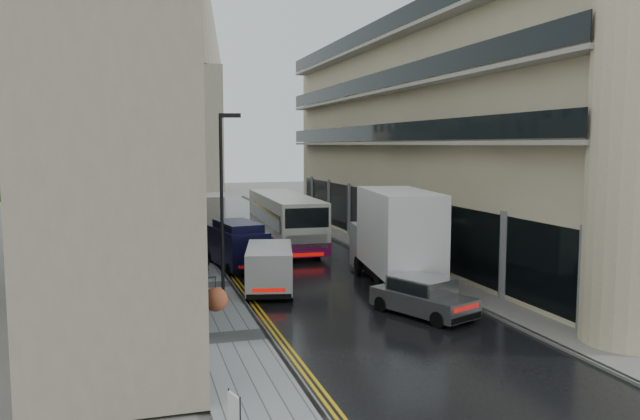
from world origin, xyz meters
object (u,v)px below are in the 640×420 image
white_lorry (379,245)px  navy_van (229,250)px  estate_sign (235,415)px  silver_hatchback (438,307)px  lamp_post_far (181,179)px  tree_far (80,153)px  lamp_post_near (222,210)px  cream_bus (275,228)px  pedestrian (204,254)px  white_van (247,276)px  tree_near (48,140)px

white_lorry → navy_van: bearing=140.6°
estate_sign → silver_hatchback: bearing=20.5°
lamp_post_far → tree_far: bearing=-179.2°
silver_hatchback → lamp_post_far: 25.07m
white_lorry → lamp_post_near: lamp_post_near is taller
tree_far → cream_bus: size_ratio=1.00×
pedestrian → estate_sign: 19.25m
tree_far → white_van: tree_far is taller
tree_near → estate_sign: size_ratio=14.16×
tree_far → pedestrian: (6.76, -10.35, -5.24)m
tree_far → estate_sign: bearing=-79.7°
silver_hatchback → white_van: size_ratio=0.89×
navy_van → tree_near: bearing=-178.6°
cream_bus → silver_hatchback: cream_bus is taller
tree_near → pedestrian: tree_near is taller
tree_near → white_van: bearing=-25.3°
white_van → estate_sign: bearing=-88.6°
tree_far → lamp_post_far: size_ratio=1.45×
white_van → lamp_post_near: size_ratio=0.60×
white_lorry → pedestrian: white_lorry is taller
silver_hatchback → white_van: 8.53m
pedestrian → navy_van: bearing=146.6°
tree_far → lamp_post_near: bearing=-68.6°
navy_van → pedestrian: bearing=124.5°
lamp_post_near → estate_sign: size_ratio=8.02×
lamp_post_far → estate_sign: (-1.04, -30.27, -3.79)m
tree_near → lamp_post_near: size_ratio=1.77×
tree_near → white_lorry: (13.90, -4.90, -4.60)m
tree_near → lamp_post_far: 15.49m
navy_van → lamp_post_near: (-1.11, -5.73, 2.69)m
tree_far → estate_sign: 30.55m
cream_bus → pedestrian: size_ratio=7.18×
tree_far → white_lorry: 22.81m
tree_near → white_lorry: size_ratio=1.57×
white_lorry → navy_van: size_ratio=1.69×
tree_near → pedestrian: bearing=20.6°
navy_van → pedestrian: navy_van is taller
lamp_post_near → lamp_post_far: (-0.38, 18.02, 0.35)m
cream_bus → estate_sign: cream_bus is taller
pedestrian → lamp_post_far: lamp_post_far is taller
navy_van → lamp_post_near: lamp_post_near is taller
silver_hatchback → lamp_post_near: size_ratio=0.54×
pedestrian → lamp_post_near: (0.03, -6.95, 3.06)m
cream_bus → lamp_post_near: 11.86m
white_lorry → navy_van: 8.58m
tree_far → estate_sign: tree_far is taller
navy_van → lamp_post_far: 12.75m
white_van → lamp_post_far: lamp_post_far is taller
tree_near → tree_far: tree_near is taller
navy_van → estate_sign: (-2.53, -17.98, -0.75)m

